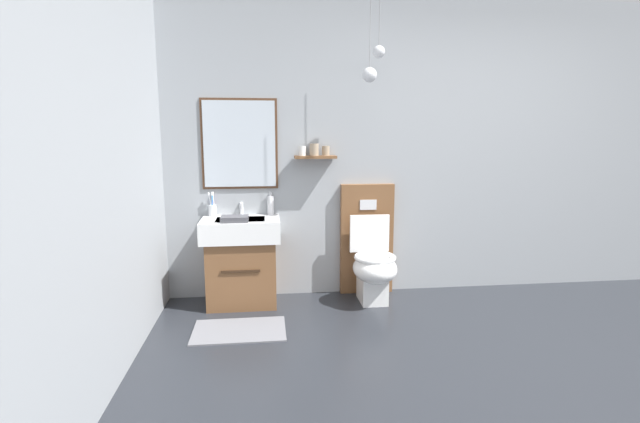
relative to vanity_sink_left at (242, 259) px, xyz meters
The scene contains 10 objects.
ground_plane 2.75m from the vanity_sink_left, 43.13° to the right, with size 6.71×5.54×0.10m, color #23262B.
wall_back 2.18m from the vanity_sink_left, ahead, with size 5.51×0.59×2.62m.
wall_left 2.19m from the vanity_sink_left, 111.03° to the right, with size 0.12×4.34×2.62m, color #999EA3.
bath_mat 0.70m from the vanity_sink_left, 90.00° to the right, with size 0.68×0.44×0.01m, color slate.
vanity_sink_left is the anchor object (origin of this frame).
tap_on_left_sink 0.45m from the vanity_sink_left, 90.00° to the left, with size 0.03×0.13×0.11m.
toilet 1.12m from the vanity_sink_left, ahead, with size 0.48×0.62×1.00m.
toothbrush_cup 0.50m from the vanity_sink_left, 147.75° to the left, with size 0.07×0.08×0.21m.
soap_dispenser 0.53m from the vanity_sink_left, 32.81° to the left, with size 0.06×0.06×0.20m.
folded_hand_towel 0.40m from the vanity_sink_left, 106.74° to the right, with size 0.22×0.16×0.04m, color #47474C.
Camera 1 is at (-1.77, -2.00, 1.44)m, focal length 25.92 mm.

